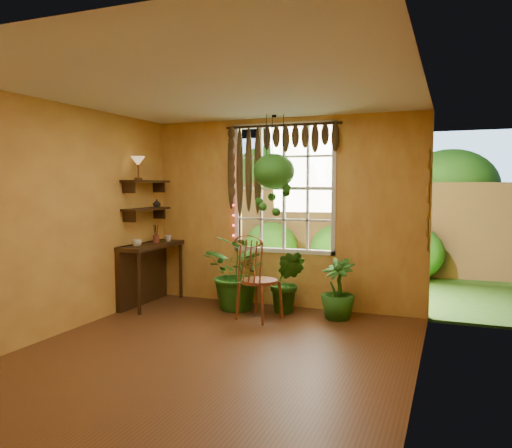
{
  "coord_description": "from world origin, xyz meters",
  "views": [
    {
      "loc": [
        2.26,
        -4.52,
        1.75
      ],
      "look_at": [
        0.01,
        1.15,
        1.27
      ],
      "focal_mm": 35.0,
      "sensor_mm": 36.0,
      "label": 1
    }
  ],
  "objects_px": {
    "counter_ledge": "(145,267)",
    "windsor_chair": "(258,292)",
    "potted_plant_mid": "(287,282)",
    "potted_plant_left": "(239,272)",
    "hanging_basket": "(274,175)"
  },
  "relations": [
    {
      "from": "counter_ledge",
      "to": "windsor_chair",
      "type": "height_order",
      "value": "windsor_chair"
    },
    {
      "from": "potted_plant_mid",
      "to": "counter_ledge",
      "type": "bearing_deg",
      "value": -172.23
    },
    {
      "from": "potted_plant_mid",
      "to": "potted_plant_left",
      "type": "bearing_deg",
      "value": -172.38
    },
    {
      "from": "hanging_basket",
      "to": "potted_plant_left",
      "type": "bearing_deg",
      "value": -162.57
    },
    {
      "from": "counter_ledge",
      "to": "potted_plant_mid",
      "type": "relative_size",
      "value": 1.4
    },
    {
      "from": "counter_ledge",
      "to": "potted_plant_left",
      "type": "bearing_deg",
      "value": 7.85
    },
    {
      "from": "potted_plant_left",
      "to": "potted_plant_mid",
      "type": "distance_m",
      "value": 0.69
    },
    {
      "from": "potted_plant_left",
      "to": "windsor_chair",
      "type": "bearing_deg",
      "value": -41.83
    },
    {
      "from": "potted_plant_left",
      "to": "hanging_basket",
      "type": "relative_size",
      "value": 0.76
    },
    {
      "from": "counter_ledge",
      "to": "hanging_basket",
      "type": "relative_size",
      "value": 0.86
    },
    {
      "from": "windsor_chair",
      "to": "hanging_basket",
      "type": "distance_m",
      "value": 1.6
    },
    {
      "from": "counter_ledge",
      "to": "windsor_chair",
      "type": "bearing_deg",
      "value": -5.86
    },
    {
      "from": "windsor_chair",
      "to": "hanging_basket",
      "type": "xyz_separation_m",
      "value": [
        0.03,
        0.53,
        1.51
      ]
    },
    {
      "from": "counter_ledge",
      "to": "potted_plant_left",
      "type": "xyz_separation_m",
      "value": [
        1.41,
        0.19,
        -0.02
      ]
    },
    {
      "from": "windsor_chair",
      "to": "potted_plant_left",
      "type": "relative_size",
      "value": 1.21
    }
  ]
}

